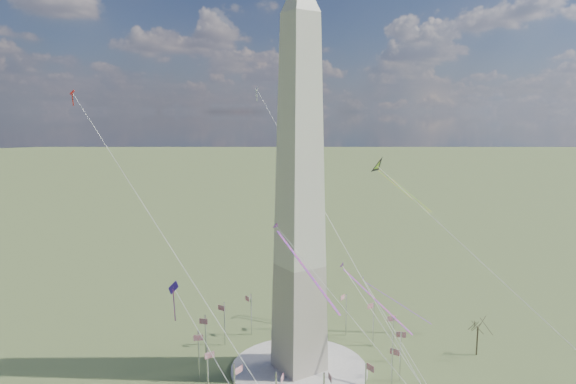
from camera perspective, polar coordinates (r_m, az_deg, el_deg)
ground at (r=143.55m, az=1.24°, el=-19.16°), size 2000.00×2000.00×0.00m
plaza at (r=143.36m, az=1.24°, el=-19.02°), size 36.00×36.00×0.80m
washington_monument at (r=128.18m, az=1.31°, el=0.12°), size 15.56×15.56×100.00m
flagpole_ring at (r=140.27m, az=1.25°, el=-16.54°), size 54.40×54.40×13.00m
tree_near at (r=156.61m, az=20.37°, el=-13.69°), size 7.08×7.08×12.40m
kite_delta_black at (r=164.42m, az=10.24°, el=2.53°), size 12.28×19.80×16.34m
kite_diamond_purple at (r=128.59m, az=-12.59°, el=-10.74°), size 2.05×3.32×10.53m
kite_streamer_left at (r=134.77m, az=8.61°, el=-10.64°), size 7.74×20.50×14.52m
kite_streamer_mid at (r=116.69m, az=0.89°, el=-7.00°), size 3.05×23.21×15.93m
kite_streamer_right at (r=163.20m, az=10.94°, el=-11.18°), size 17.85×14.65×14.99m
kite_small_red at (r=138.13m, az=-22.84°, el=9.99°), size 0.99×1.67×3.95m
kite_small_white at (r=165.33m, az=-3.52°, el=11.20°), size 1.59×2.27×4.72m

